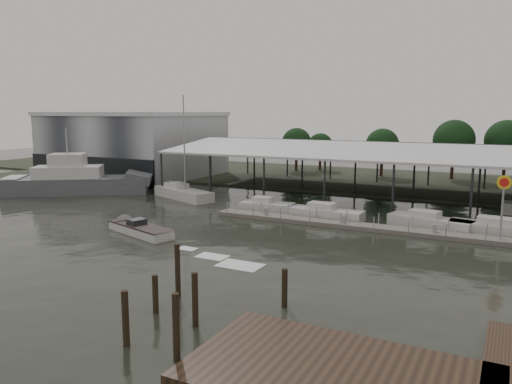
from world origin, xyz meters
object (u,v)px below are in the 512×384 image
at_px(shell_fuel_sign, 503,196).
at_px(grey_trawler, 78,181).
at_px(speedboat_underway, 137,228).
at_px(white_sailboat, 183,193).

relative_size(shell_fuel_sign, grey_trawler, 0.31).
height_order(shell_fuel_sign, speedboat_underway, shell_fuel_sign).
bearing_deg(grey_trawler, white_sailboat, -23.62).
relative_size(shell_fuel_sign, white_sailboat, 0.44).
bearing_deg(white_sailboat, speedboat_underway, -45.30).
relative_size(grey_trawler, speedboat_underway, 0.96).
bearing_deg(shell_fuel_sign, speedboat_underway, -159.52).
xyz_separation_m(grey_trawler, speedboat_underway, (21.16, -13.35, -1.19)).
xyz_separation_m(shell_fuel_sign, speedboat_underway, (-28.45, -10.63, -3.53)).
distance_m(shell_fuel_sign, grey_trawler, 49.74).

